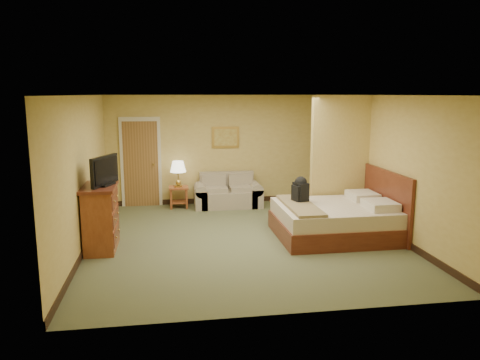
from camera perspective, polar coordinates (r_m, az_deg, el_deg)
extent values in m
plane|color=#555A3A|center=(8.63, 0.39, -7.23)|extent=(6.00, 6.00, 0.00)
plane|color=white|center=(8.22, 0.41, 10.30)|extent=(6.00, 6.00, 0.00)
cube|color=tan|center=(11.27, -2.06, 3.71)|extent=(5.50, 0.02, 2.60)
cube|color=tan|center=(8.34, -18.59, 0.79)|extent=(0.02, 6.00, 2.60)
cube|color=tan|center=(9.18, 17.61, 1.68)|extent=(0.02, 6.00, 2.60)
cube|color=tan|center=(9.77, 12.05, 2.45)|extent=(1.20, 0.15, 2.60)
cube|color=beige|center=(11.21, -11.99, 2.17)|extent=(0.94, 0.06, 2.10)
cube|color=brown|center=(11.20, -11.98, 1.90)|extent=(0.80, 0.04, 2.00)
cylinder|color=#B69843|center=(11.14, -10.46, 1.91)|extent=(0.04, 0.12, 0.04)
cube|color=black|center=(11.47, -2.02, -2.46)|extent=(5.50, 0.02, 0.12)
cube|color=gray|center=(11.00, -1.45, -2.30)|extent=(1.30, 0.69, 0.39)
cube|color=gray|center=(11.21, -1.66, 0.02)|extent=(1.30, 0.17, 0.41)
cube|color=gray|center=(10.93, -4.83, -2.29)|extent=(0.28, 0.69, 0.43)
cube|color=gray|center=(11.09, 1.87, -2.07)|extent=(0.28, 0.69, 0.43)
cube|color=brown|center=(10.98, -7.51, -0.92)|extent=(0.45, 0.45, 0.04)
cube|color=brown|center=(11.05, -7.47, -2.65)|extent=(0.38, 0.38, 0.03)
cube|color=brown|center=(10.85, -8.40, -2.40)|extent=(0.04, 0.04, 0.46)
cube|color=brown|center=(10.86, -6.51, -2.35)|extent=(0.04, 0.04, 0.46)
cube|color=brown|center=(11.20, -8.42, -2.00)|extent=(0.04, 0.04, 0.46)
cube|color=brown|center=(11.21, -6.59, -1.95)|extent=(0.04, 0.04, 0.46)
cylinder|color=#B69843|center=(10.97, -7.51, -0.73)|extent=(0.18, 0.18, 0.04)
cylinder|color=#B69843|center=(10.93, -7.54, 0.48)|extent=(0.02, 0.02, 0.31)
cone|color=white|center=(10.89, -7.57, 1.64)|extent=(0.37, 0.37, 0.25)
cube|color=brown|center=(9.46, 6.37, -2.91)|extent=(0.78, 0.78, 0.04)
cube|color=brown|center=(9.53, 6.34, -4.61)|extent=(0.67, 0.67, 0.03)
cube|color=brown|center=(9.15, 4.97, -4.82)|extent=(0.05, 0.05, 0.44)
cube|color=brown|center=(9.89, 7.62, -3.71)|extent=(0.05, 0.05, 0.44)
cube|color=#B78E3F|center=(11.23, -1.79, 5.23)|extent=(0.65, 0.03, 0.51)
cube|color=#A47D32|center=(11.21, -1.78, 5.22)|extent=(0.54, 0.02, 0.40)
cube|color=brown|center=(8.30, -16.59, -4.60)|extent=(0.48, 0.97, 1.06)
cube|color=#531F13|center=(8.18, -16.79, -0.84)|extent=(0.55, 1.04, 0.05)
cube|color=black|center=(8.16, -16.11, -0.53)|extent=(0.32, 0.41, 0.03)
cube|color=black|center=(8.12, -16.19, 1.13)|extent=(0.36, 0.78, 0.49)
cube|color=#531F13|center=(8.93, 11.71, -5.73)|extent=(2.22, 1.78, 0.33)
cube|color=beige|center=(8.85, 11.78, -3.87)|extent=(2.15, 1.71, 0.27)
cube|color=#531F13|center=(9.20, 17.43, -2.67)|extent=(0.06, 1.89, 1.22)
cube|color=silver|center=(8.71, 16.74, -2.97)|extent=(0.50, 0.61, 0.16)
cube|color=silver|center=(9.40, 14.71, -1.91)|extent=(0.50, 0.61, 0.16)
cube|color=olive|center=(8.59, 7.30, -3.10)|extent=(0.50, 1.67, 0.06)
cube|color=black|center=(8.83, 7.40, -1.57)|extent=(0.27, 0.34, 0.39)
sphere|color=black|center=(8.79, 7.43, -0.32)|extent=(0.23, 0.23, 0.23)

